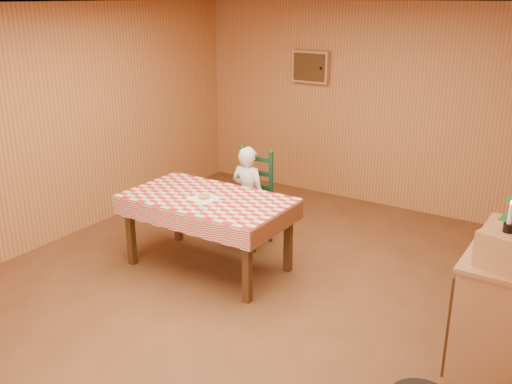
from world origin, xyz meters
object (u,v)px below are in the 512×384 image
ladder_chair (251,199)px  crate (505,249)px  shelf_unit (503,301)px  dining_table (208,205)px  seated_child (248,196)px

ladder_chair → crate: 3.08m
ladder_chair → shelf_unit: (2.80, -0.76, -0.04)m
dining_table → crate: crate is taller
seated_child → crate: crate is taller
dining_table → ladder_chair: size_ratio=1.53×
seated_child → shelf_unit: seated_child is taller
crate → seated_child: bearing=158.6°
ladder_chair → shelf_unit: ladder_chair is taller
shelf_unit → dining_table: bearing=-179.4°
dining_table → ladder_chair: (-0.00, 0.79, -0.18)m
shelf_unit → crate: bearing=-88.8°
shelf_unit → seated_child: bearing=165.9°
ladder_chair → shelf_unit: bearing=-15.2°
seated_child → crate: size_ratio=3.75×
dining_table → seated_child: size_ratio=1.47×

